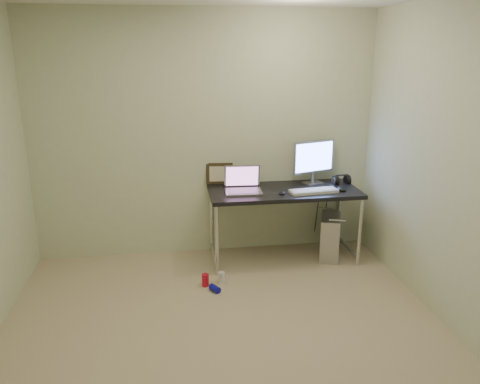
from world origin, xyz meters
TOP-DOWN VIEW (x-y plane):
  - floor at (0.00, 0.00)m, footprint 3.50×3.50m
  - wall_back at (0.00, 1.75)m, footprint 3.50×0.02m
  - wall_right at (1.75, 0.00)m, footprint 0.02×3.50m
  - desk at (0.76, 1.42)m, footprint 1.51×0.66m
  - tower_computer at (1.26, 1.39)m, footprint 0.32×0.47m
  - cable_a at (1.21, 1.70)m, footprint 0.01×0.16m
  - cable_b at (1.30, 1.68)m, footprint 0.02×0.11m
  - can_red at (-0.09, 0.92)m, footprint 0.07×0.07m
  - can_white at (0.07, 0.95)m, footprint 0.08×0.08m
  - can_blue at (-0.01, 0.80)m, footprint 0.11×0.13m
  - laptop at (0.34, 1.42)m, footprint 0.37×0.31m
  - monitor at (1.11, 1.59)m, footprint 0.47×0.20m
  - keyboard at (1.03, 1.28)m, footprint 0.49×0.21m
  - mouse_right at (1.32, 1.30)m, footprint 0.11×0.14m
  - mouse_left at (0.70, 1.28)m, footprint 0.09×0.11m
  - headphones at (1.41, 1.55)m, footprint 0.19×0.11m
  - picture_frame at (0.14, 1.73)m, footprint 0.29×0.11m
  - webcam at (0.40, 1.72)m, footprint 0.04×0.03m

SIDE VIEW (x-z plane):
  - floor at x=0.00m, z-range 0.00..0.00m
  - can_blue at x=-0.01m, z-range 0.00..0.06m
  - can_white at x=0.07m, z-range 0.00..0.11m
  - can_red at x=-0.09m, z-range 0.00..0.12m
  - tower_computer at x=1.26m, z-range -0.01..0.47m
  - cable_b at x=1.30m, z-range 0.02..0.74m
  - cable_a at x=1.21m, z-range 0.06..0.74m
  - desk at x=0.76m, z-range 0.29..1.04m
  - keyboard at x=1.03m, z-range 0.75..0.78m
  - mouse_left at x=0.70m, z-range 0.75..0.78m
  - mouse_right at x=1.32m, z-range 0.75..0.79m
  - headphones at x=1.41m, z-range 0.72..0.84m
  - laptop at x=0.34m, z-range 0.68..0.93m
  - webcam at x=0.40m, z-range 0.78..0.89m
  - picture_frame at x=0.14m, z-range 0.75..0.97m
  - monitor at x=1.11m, z-range 0.79..1.25m
  - wall_back at x=0.00m, z-range 0.00..2.50m
  - wall_right at x=1.75m, z-range 0.00..2.50m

